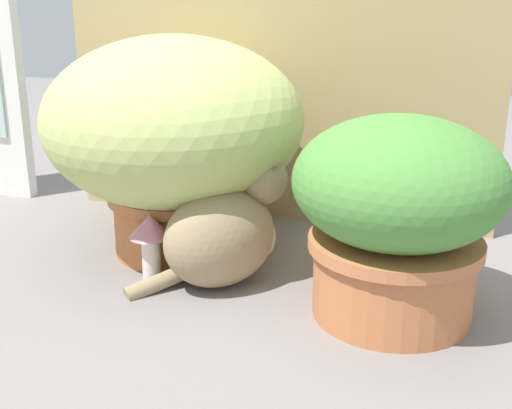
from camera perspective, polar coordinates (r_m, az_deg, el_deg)
name	(u,v)px	position (r m, az deg, el deg)	size (l,w,h in m)	color
ground_plane	(212,286)	(1.48, -3.79, -6.98)	(6.00, 6.00, 0.00)	gray
cardboard_backdrop	(277,48)	(1.81, 1.83, 13.32)	(1.19, 0.03, 0.95)	tan
grass_planter	(174,131)	(1.59, -7.04, 6.26)	(0.62, 0.62, 0.53)	#BD6D3B
leafy_planter	(397,210)	(1.30, 12.08, -0.49)	(0.41, 0.41, 0.40)	#C06F42
cat	(227,231)	(1.45, -2.55, -2.33)	(0.34, 0.31, 0.32)	#9C8461
mushroom_ornament_pink	(150,235)	(1.48, -9.09, -2.64)	(0.09, 0.09, 0.16)	silver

